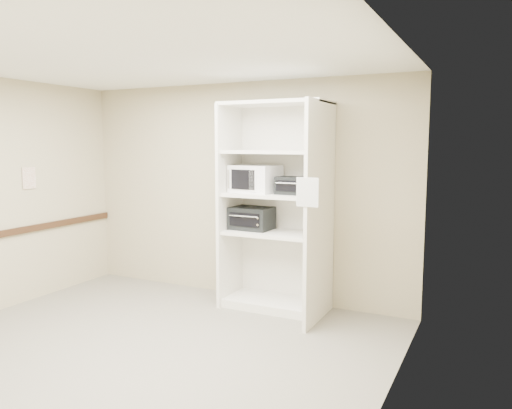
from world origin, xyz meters
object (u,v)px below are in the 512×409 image
at_px(toaster_oven_upper, 293,186).
at_px(toaster_oven_lower, 252,218).
at_px(shelving_unit, 279,214).
at_px(microwave, 255,179).

distance_m(toaster_oven_upper, toaster_oven_lower, 0.68).
relative_size(toaster_oven_upper, toaster_oven_lower, 0.72).
distance_m(shelving_unit, toaster_oven_upper, 0.38).
bearing_deg(shelving_unit, toaster_oven_lower, 175.56).
bearing_deg(toaster_oven_upper, shelving_unit, -178.96).
xyz_separation_m(shelving_unit, microwave, (-0.32, 0.04, 0.40)).
relative_size(microwave, toaster_oven_upper, 1.54).
xyz_separation_m(microwave, toaster_oven_upper, (0.49, -0.04, -0.06)).
bearing_deg(toaster_oven_lower, toaster_oven_upper, -1.58).
distance_m(shelving_unit, microwave, 0.52).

